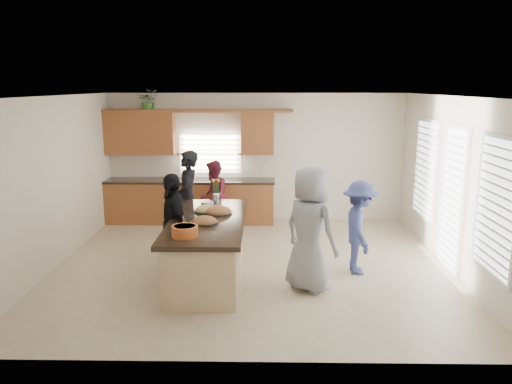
{
  "coord_description": "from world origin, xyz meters",
  "views": [
    {
      "loc": [
        0.21,
        -7.95,
        2.97
      ],
      "look_at": [
        0.06,
        0.51,
        1.15
      ],
      "focal_mm": 35.0,
      "sensor_mm": 36.0,
      "label": 1
    }
  ],
  "objects_px": {
    "woman_left_mid": "(214,196)",
    "woman_right_back": "(360,228)",
    "woman_left_back": "(188,199)",
    "woman_left_front": "(173,225)",
    "salad_bowl": "(185,231)",
    "island": "(208,250)",
    "woman_right_front": "(310,229)"
  },
  "relations": [
    {
      "from": "island",
      "to": "woman_right_back",
      "type": "relative_size",
      "value": 1.8
    },
    {
      "from": "island",
      "to": "salad_bowl",
      "type": "relative_size",
      "value": 7.53
    },
    {
      "from": "salad_bowl",
      "to": "woman_right_back",
      "type": "bearing_deg",
      "value": 24.12
    },
    {
      "from": "salad_bowl",
      "to": "woman_left_front",
      "type": "bearing_deg",
      "value": 108.65
    },
    {
      "from": "woman_left_mid",
      "to": "woman_left_back",
      "type": "bearing_deg",
      "value": -24.05
    },
    {
      "from": "woman_right_front",
      "to": "island",
      "type": "bearing_deg",
      "value": 30.45
    },
    {
      "from": "salad_bowl",
      "to": "woman_right_back",
      "type": "relative_size",
      "value": 0.24
    },
    {
      "from": "woman_left_mid",
      "to": "woman_right_back",
      "type": "height_order",
      "value": "woman_right_back"
    },
    {
      "from": "woman_left_mid",
      "to": "woman_right_back",
      "type": "bearing_deg",
      "value": 45.22
    },
    {
      "from": "woman_right_front",
      "to": "woman_right_back",
      "type": "bearing_deg",
      "value": -95.53
    },
    {
      "from": "woman_left_front",
      "to": "woman_right_back",
      "type": "distance_m",
      "value": 2.95
    },
    {
      "from": "island",
      "to": "woman_left_front",
      "type": "bearing_deg",
      "value": 164.83
    },
    {
      "from": "woman_left_back",
      "to": "woman_left_mid",
      "type": "xyz_separation_m",
      "value": [
        0.38,
        0.96,
        -0.17
      ]
    },
    {
      "from": "island",
      "to": "woman_left_mid",
      "type": "bearing_deg",
      "value": 93.39
    },
    {
      "from": "woman_left_back",
      "to": "woman_left_front",
      "type": "relative_size",
      "value": 1.1
    },
    {
      "from": "island",
      "to": "woman_left_back",
      "type": "height_order",
      "value": "woman_left_back"
    },
    {
      "from": "woman_left_mid",
      "to": "woman_right_back",
      "type": "distance_m",
      "value": 3.46
    },
    {
      "from": "woman_left_front",
      "to": "woman_left_mid",
      "type": "bearing_deg",
      "value": 146.36
    },
    {
      "from": "island",
      "to": "woman_right_front",
      "type": "xyz_separation_m",
      "value": [
        1.54,
        -0.42,
        0.47
      ]
    },
    {
      "from": "woman_right_front",
      "to": "woman_left_back",
      "type": "bearing_deg",
      "value": 1.29
    },
    {
      "from": "woman_left_front",
      "to": "woman_right_back",
      "type": "relative_size",
      "value": 1.09
    },
    {
      "from": "salad_bowl",
      "to": "woman_right_back",
      "type": "height_order",
      "value": "woman_right_back"
    },
    {
      "from": "woman_right_back",
      "to": "woman_left_back",
      "type": "bearing_deg",
      "value": 67.04
    },
    {
      "from": "salad_bowl",
      "to": "woman_right_front",
      "type": "distance_m",
      "value": 1.81
    },
    {
      "from": "woman_left_back",
      "to": "island",
      "type": "bearing_deg",
      "value": 13.87
    },
    {
      "from": "salad_bowl",
      "to": "woman_left_front",
      "type": "xyz_separation_m",
      "value": [
        -0.35,
        1.05,
        -0.21
      ]
    },
    {
      "from": "woman_right_back",
      "to": "woman_left_mid",
      "type": "bearing_deg",
      "value": 49.68
    },
    {
      "from": "woman_right_back",
      "to": "woman_right_front",
      "type": "distance_m",
      "value": 1.11
    },
    {
      "from": "woman_left_back",
      "to": "woman_left_front",
      "type": "xyz_separation_m",
      "value": [
        -0.01,
        -1.48,
        -0.08
      ]
    },
    {
      "from": "woman_left_back",
      "to": "woman_left_mid",
      "type": "distance_m",
      "value": 1.05
    },
    {
      "from": "island",
      "to": "woman_right_back",
      "type": "height_order",
      "value": "woman_right_back"
    },
    {
      "from": "salad_bowl",
      "to": "woman_right_front",
      "type": "xyz_separation_m",
      "value": [
        1.74,
        0.48,
        -0.11
      ]
    }
  ]
}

